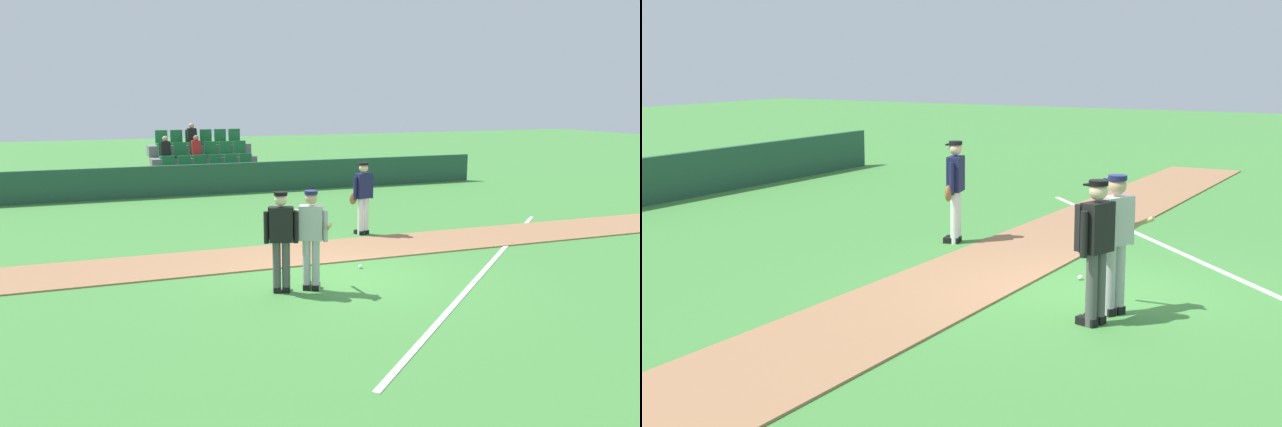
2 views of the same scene
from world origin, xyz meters
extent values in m
plane|color=#42843A|center=(0.00, 0.00, 0.00)|extent=(80.00, 80.00, 0.00)
cube|color=#9E704C|center=(0.00, 1.90, 0.01)|extent=(28.00, 1.94, 0.03)
cube|color=white|center=(3.00, -0.50, 0.01)|extent=(8.80, 8.30, 0.01)
cylinder|color=#B2B2B2|center=(-0.77, -0.56, 0.45)|extent=(0.14, 0.14, 0.90)
cylinder|color=#B2B2B2|center=(-0.62, -0.63, 0.45)|extent=(0.14, 0.14, 0.90)
cube|color=black|center=(-0.74, -0.51, 0.05)|extent=(0.23, 0.29, 0.10)
cube|color=black|center=(-0.60, -0.58, 0.05)|extent=(0.23, 0.29, 0.10)
cube|color=#B2B2B2|center=(-0.70, -0.60, 1.20)|extent=(0.46, 0.38, 0.60)
cylinder|color=#B2B2B2|center=(-0.92, -0.48, 1.15)|extent=(0.09, 0.09, 0.55)
cylinder|color=#B2B2B2|center=(-0.47, -0.71, 1.15)|extent=(0.09, 0.09, 0.55)
sphere|color=tan|center=(-0.70, -0.60, 1.63)|extent=(0.22, 0.22, 0.22)
cylinder|color=#191E4C|center=(-0.70, -0.60, 1.73)|extent=(0.23, 0.23, 0.06)
cube|color=#191E4C|center=(-0.65, -0.51, 1.70)|extent=(0.21, 0.19, 0.02)
cylinder|color=tan|center=(-0.43, -0.62, 1.05)|extent=(0.20, 0.79, 0.41)
cylinder|color=#4C4C4C|center=(-1.30, -0.52, 0.45)|extent=(0.14, 0.14, 0.90)
cylinder|color=#4C4C4C|center=(-1.15, -0.57, 0.45)|extent=(0.14, 0.14, 0.90)
cube|color=black|center=(-1.28, -0.47, 0.05)|extent=(0.19, 0.28, 0.10)
cube|color=black|center=(-1.13, -0.51, 0.05)|extent=(0.19, 0.28, 0.10)
cube|color=black|center=(-1.22, -0.55, 1.20)|extent=(0.45, 0.33, 0.60)
cylinder|color=black|center=(-1.46, -0.47, 1.15)|extent=(0.09, 0.09, 0.55)
cylinder|color=black|center=(-0.98, -0.62, 1.15)|extent=(0.09, 0.09, 0.55)
sphere|color=beige|center=(-1.22, -0.55, 1.63)|extent=(0.22, 0.22, 0.22)
cylinder|color=black|center=(-1.22, -0.55, 1.73)|extent=(0.23, 0.23, 0.06)
cube|color=black|center=(-1.19, -0.45, 1.70)|extent=(0.21, 0.17, 0.02)
cube|color=black|center=(-1.18, -0.42, 1.20)|extent=(0.44, 0.20, 0.56)
cylinder|color=white|center=(1.96, 3.22, 0.45)|extent=(0.14, 0.14, 0.90)
cylinder|color=white|center=(2.12, 3.26, 0.45)|extent=(0.14, 0.14, 0.90)
cube|color=black|center=(1.95, 3.28, 0.05)|extent=(0.18, 0.28, 0.10)
cube|color=black|center=(2.10, 3.31, 0.05)|extent=(0.18, 0.28, 0.10)
cube|color=#191E47|center=(2.04, 3.24, 1.20)|extent=(0.44, 0.31, 0.60)
cylinder|color=#191E47|center=(1.80, 3.18, 1.15)|extent=(0.09, 0.09, 0.55)
cylinder|color=#191E47|center=(2.28, 3.30, 1.15)|extent=(0.09, 0.09, 0.55)
sphere|color=beige|center=(2.04, 3.24, 1.63)|extent=(0.22, 0.22, 0.22)
cylinder|color=black|center=(2.04, 3.24, 1.73)|extent=(0.23, 0.23, 0.06)
cube|color=black|center=(2.02, 3.33, 1.70)|extent=(0.20, 0.16, 0.02)
ellipsoid|color=brown|center=(1.77, 3.22, 0.90)|extent=(0.22, 0.16, 0.28)
sphere|color=white|center=(0.70, 0.40, 0.04)|extent=(0.07, 0.07, 0.07)
camera|label=1|loc=(-4.43, -10.89, 3.39)|focal=36.50mm
camera|label=2|loc=(-10.81, -4.09, 3.20)|focal=49.07mm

